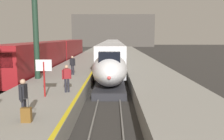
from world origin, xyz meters
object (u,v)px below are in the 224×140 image
Objects in this scene: passenger_near_edge at (23,96)px; regional_train_adjacent at (57,52)px; passenger_mid_platform at (67,76)px; rolling_suitcase at (26,115)px; departure_info_board at (44,70)px; station_column_mid at (35,14)px; highspeed_train_main at (112,50)px; passenger_far_waiting at (72,64)px.

regional_train_adjacent is at bearing 100.41° from passenger_near_edge.
regional_train_adjacent is 21.66× the size of passenger_mid_platform.
departure_info_board is at bearing 96.18° from rolling_suitcase.
passenger_near_edge is 1.72× the size of rolling_suitcase.
regional_train_adjacent is 21.66× the size of passenger_near_edge.
station_column_mid reaches higher than passenger_near_edge.
highspeed_train_main is at bearing 76.32° from station_column_mid.
passenger_mid_platform is 6.93m from passenger_far_waiting.
rolling_suitcase is (0.21, -0.35, -0.69)m from passenger_near_edge.
rolling_suitcase is 0.46× the size of departure_info_board.
highspeed_train_main is 25.30m from station_column_mid.
highspeed_train_main is 30.40m from departure_info_board.
passenger_far_waiting is (2.52, 2.01, -4.18)m from station_column_mid.
passenger_near_edge is 0.80m from rolling_suitcase.
passenger_near_edge is 1.00× the size of passenger_far_waiting.
highspeed_train_main is 33.38× the size of passenger_mid_platform.
departure_info_board is (-0.23, -7.96, 0.52)m from passenger_far_waiting.
passenger_near_edge is (4.73, -25.72, -0.09)m from regional_train_adjacent.
regional_train_adjacent is 16.63m from station_column_mid.
passenger_far_waiting is at bearing 96.87° from passenger_mid_platform.
regional_train_adjacent is 37.27× the size of rolling_suitcase.
regional_train_adjacent is at bearing 97.84° from station_column_mid.
passenger_far_waiting is at bearing -98.65° from highspeed_train_main.
passenger_mid_platform is at bearing -83.13° from passenger_far_waiting.
highspeed_train_main is 34.49m from rolling_suitcase.
departure_info_board is (2.29, -5.95, -3.67)m from station_column_mid.
station_column_mid is at bearing 105.15° from rolling_suitcase.
passenger_near_edge is at bearing -75.48° from station_column_mid.
station_column_mid is 5.04× the size of passenger_mid_platform.
regional_train_adjacent is 17.26× the size of departure_info_board.
station_column_mid reaches higher than highspeed_train_main.
passenger_far_waiting is at bearing 90.03° from passenger_near_edge.
highspeed_train_main is at bearing 84.33° from passenger_near_edge.
rolling_suitcase is at bearing -79.28° from regional_train_adjacent.
station_column_mid is 4.02× the size of departure_info_board.
regional_train_adjacent is 21.66× the size of passenger_far_waiting.
departure_info_board is (-0.45, 4.16, 1.20)m from rolling_suitcase.
departure_info_board reaches higher than passenger_far_waiting.
passenger_mid_platform is at bearing 83.36° from rolling_suitcase.
departure_info_board is at bearing -68.97° from station_column_mid.
passenger_far_waiting is (-3.38, -22.22, 0.08)m from highspeed_train_main.
regional_train_adjacent is at bearing -134.41° from highspeed_train_main.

